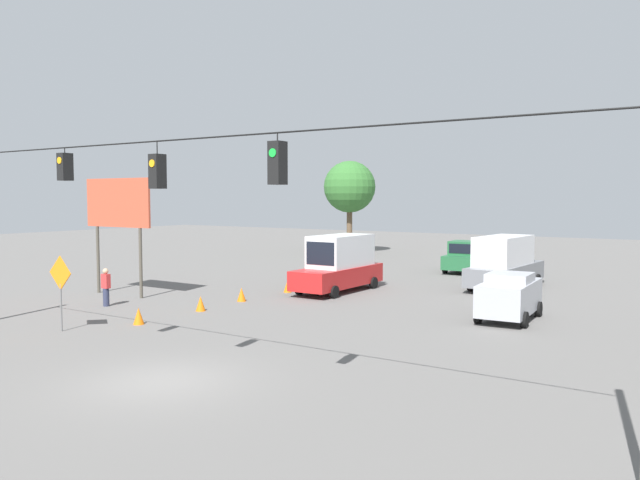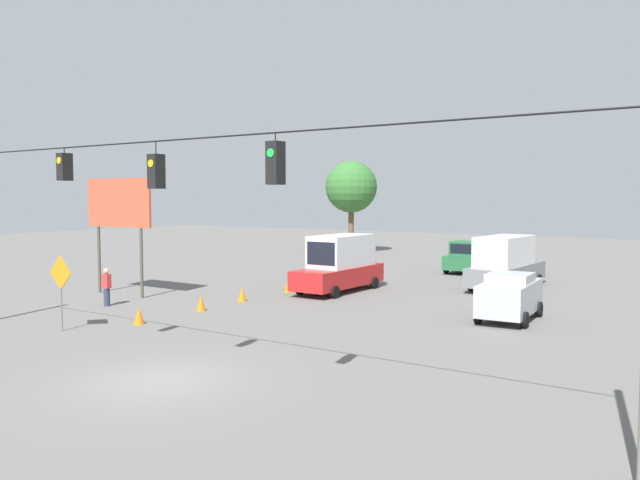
{
  "view_description": "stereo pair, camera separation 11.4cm",
  "coord_description": "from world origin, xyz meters",
  "px_view_note": "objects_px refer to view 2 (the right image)",
  "views": [
    {
      "loc": [
        -12.74,
        11.63,
        5.03
      ],
      "look_at": [
        0.86,
        -9.22,
        3.31
      ],
      "focal_mm": 35.0,
      "sensor_mm": 36.0,
      "label": 1
    },
    {
      "loc": [
        -12.84,
        11.57,
        5.03
      ],
      "look_at": [
        0.86,
        -9.22,
        3.31
      ],
      "focal_mm": 35.0,
      "sensor_mm": 36.0,
      "label": 2
    }
  ],
  "objects_px": {
    "traffic_cone_third": "(242,294)",
    "traffic_cone_nearest": "(139,316)",
    "pickup_truck_green_withflow_deep": "(469,258)",
    "roadside_billboard": "(119,209)",
    "overhead_signal_span": "(159,218)",
    "traffic_cone_second": "(201,303)",
    "sedan_silver_oncoming_far": "(510,296)",
    "tree_horizon_left": "(351,187)",
    "work_zone_sign": "(61,279)",
    "box_truck_grey_oncoming_deep": "(506,263)",
    "box_truck_red_withflow_far": "(340,264)",
    "pedestrian": "(107,287)",
    "traffic_cone_fourth": "(288,286)"
  },
  "relations": [
    {
      "from": "traffic_cone_third",
      "to": "traffic_cone_nearest",
      "type": "bearing_deg",
      "value": 91.39
    },
    {
      "from": "pickup_truck_green_withflow_deep",
      "to": "roadside_billboard",
      "type": "relative_size",
      "value": 0.88
    },
    {
      "from": "overhead_signal_span",
      "to": "traffic_cone_second",
      "type": "bearing_deg",
      "value": -51.4
    },
    {
      "from": "sedan_silver_oncoming_far",
      "to": "tree_horizon_left",
      "type": "xyz_separation_m",
      "value": [
        21.16,
        -23.1,
        4.91
      ]
    },
    {
      "from": "work_zone_sign",
      "to": "box_truck_grey_oncoming_deep",
      "type": "bearing_deg",
      "value": -117.92
    },
    {
      "from": "traffic_cone_third",
      "to": "roadside_billboard",
      "type": "bearing_deg",
      "value": 17.14
    },
    {
      "from": "box_truck_red_withflow_far",
      "to": "box_truck_grey_oncoming_deep",
      "type": "height_order",
      "value": "box_truck_red_withflow_far"
    },
    {
      "from": "pedestrian",
      "to": "traffic_cone_third",
      "type": "bearing_deg",
      "value": -134.41
    },
    {
      "from": "pedestrian",
      "to": "tree_horizon_left",
      "type": "bearing_deg",
      "value": -81.25
    },
    {
      "from": "box_truck_red_withflow_far",
      "to": "traffic_cone_nearest",
      "type": "height_order",
      "value": "box_truck_red_withflow_far"
    },
    {
      "from": "sedan_silver_oncoming_far",
      "to": "work_zone_sign",
      "type": "xyz_separation_m",
      "value": [
        13.44,
        11.36,
        0.98
      ]
    },
    {
      "from": "overhead_signal_span",
      "to": "work_zone_sign",
      "type": "distance_m",
      "value": 8.82
    },
    {
      "from": "box_truck_grey_oncoming_deep",
      "to": "pedestrian",
      "type": "relative_size",
      "value": 3.95
    },
    {
      "from": "box_truck_grey_oncoming_deep",
      "to": "traffic_cone_second",
      "type": "height_order",
      "value": "box_truck_grey_oncoming_deep"
    },
    {
      "from": "box_truck_red_withflow_far",
      "to": "roadside_billboard",
      "type": "xyz_separation_m",
      "value": [
        8.73,
        7.35,
        2.93
      ]
    },
    {
      "from": "overhead_signal_span",
      "to": "work_zone_sign",
      "type": "relative_size",
      "value": 8.36
    },
    {
      "from": "work_zone_sign",
      "to": "tree_horizon_left",
      "type": "height_order",
      "value": "tree_horizon_left"
    },
    {
      "from": "box_truck_red_withflow_far",
      "to": "traffic_cone_nearest",
      "type": "bearing_deg",
      "value": 79.84
    },
    {
      "from": "box_truck_grey_oncoming_deep",
      "to": "traffic_cone_third",
      "type": "xyz_separation_m",
      "value": [
        9.36,
        11.2,
        -1.1
      ]
    },
    {
      "from": "sedan_silver_oncoming_far",
      "to": "work_zone_sign",
      "type": "relative_size",
      "value": 1.47
    },
    {
      "from": "box_truck_red_withflow_far",
      "to": "sedan_silver_oncoming_far",
      "type": "xyz_separation_m",
      "value": [
        -9.91,
        2.86,
        -0.47
      ]
    },
    {
      "from": "box_truck_grey_oncoming_deep",
      "to": "traffic_cone_second",
      "type": "distance_m",
      "value": 16.93
    },
    {
      "from": "traffic_cone_third",
      "to": "traffic_cone_fourth",
      "type": "relative_size",
      "value": 1.0
    },
    {
      "from": "box_truck_red_withflow_far",
      "to": "work_zone_sign",
      "type": "bearing_deg",
      "value": 76.04
    },
    {
      "from": "box_truck_red_withflow_far",
      "to": "sedan_silver_oncoming_far",
      "type": "bearing_deg",
      "value": 163.88
    },
    {
      "from": "pickup_truck_green_withflow_deep",
      "to": "tree_horizon_left",
      "type": "bearing_deg",
      "value": -30.34
    },
    {
      "from": "traffic_cone_second",
      "to": "tree_horizon_left",
      "type": "distance_m",
      "value": 30.51
    },
    {
      "from": "traffic_cone_second",
      "to": "traffic_cone_third",
      "type": "distance_m",
      "value": 2.98
    },
    {
      "from": "traffic_cone_nearest",
      "to": "roadside_billboard",
      "type": "relative_size",
      "value": 0.11
    },
    {
      "from": "tree_horizon_left",
      "to": "box_truck_grey_oncoming_deep",
      "type": "bearing_deg",
      "value": 141.88
    },
    {
      "from": "pickup_truck_green_withflow_deep",
      "to": "work_zone_sign",
      "type": "relative_size",
      "value": 1.86
    },
    {
      "from": "box_truck_grey_oncoming_deep",
      "to": "traffic_cone_second",
      "type": "bearing_deg",
      "value": 57.01
    },
    {
      "from": "box_truck_red_withflow_far",
      "to": "traffic_cone_third",
      "type": "bearing_deg",
      "value": 67.04
    },
    {
      "from": "traffic_cone_second",
      "to": "roadside_billboard",
      "type": "height_order",
      "value": "roadside_billboard"
    },
    {
      "from": "traffic_cone_third",
      "to": "roadside_billboard",
      "type": "distance_m",
      "value": 7.9
    },
    {
      "from": "traffic_cone_third",
      "to": "roadside_billboard",
      "type": "relative_size",
      "value": 0.11
    },
    {
      "from": "overhead_signal_span",
      "to": "sedan_silver_oncoming_far",
      "type": "distance_m",
      "value": 15.21
    },
    {
      "from": "sedan_silver_oncoming_far",
      "to": "traffic_cone_fourth",
      "type": "bearing_deg",
      "value": -4.95
    },
    {
      "from": "overhead_signal_span",
      "to": "pickup_truck_green_withflow_deep",
      "type": "height_order",
      "value": "overhead_signal_span"
    },
    {
      "from": "pickup_truck_green_withflow_deep",
      "to": "roadside_billboard",
      "type": "height_order",
      "value": "roadside_billboard"
    },
    {
      "from": "box_truck_red_withflow_far",
      "to": "tree_horizon_left",
      "type": "relative_size",
      "value": 0.75
    },
    {
      "from": "pedestrian",
      "to": "box_truck_grey_oncoming_deep",
      "type": "bearing_deg",
      "value": -131.25
    },
    {
      "from": "pickup_truck_green_withflow_deep",
      "to": "traffic_cone_third",
      "type": "distance_m",
      "value": 18.12
    },
    {
      "from": "work_zone_sign",
      "to": "sedan_silver_oncoming_far",
      "type": "bearing_deg",
      "value": -139.8
    },
    {
      "from": "traffic_cone_second",
      "to": "traffic_cone_fourth",
      "type": "bearing_deg",
      "value": -90.18
    },
    {
      "from": "roadside_billboard",
      "to": "tree_horizon_left",
      "type": "xyz_separation_m",
      "value": [
        2.52,
        -27.59,
        1.51
      ]
    },
    {
      "from": "box_truck_grey_oncoming_deep",
      "to": "pickup_truck_green_withflow_deep",
      "type": "bearing_deg",
      "value": -55.01
    },
    {
      "from": "box_truck_red_withflow_far",
      "to": "sedan_silver_oncoming_far",
      "type": "height_order",
      "value": "box_truck_red_withflow_far"
    },
    {
      "from": "overhead_signal_span",
      "to": "traffic_cone_second",
      "type": "distance_m",
      "value": 11.45
    },
    {
      "from": "traffic_cone_third",
      "to": "tree_horizon_left",
      "type": "bearing_deg",
      "value": -70.65
    }
  ]
}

